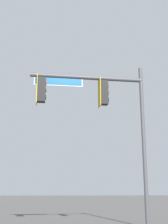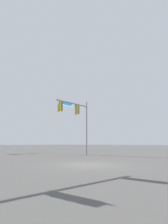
# 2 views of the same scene
# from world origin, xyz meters

# --- Properties ---
(ground_plane) EXTENTS (400.00, 400.00, 0.00)m
(ground_plane) POSITION_xyz_m (0.00, 0.00, 0.00)
(ground_plane) COLOR #514F4C
(signal_pole_near) EXTENTS (5.07, 0.68, 6.94)m
(signal_pole_near) POSITION_xyz_m (-5.47, -6.31, 5.27)
(signal_pole_near) COLOR #47474C
(signal_pole_near) RESTS_ON ground_plane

